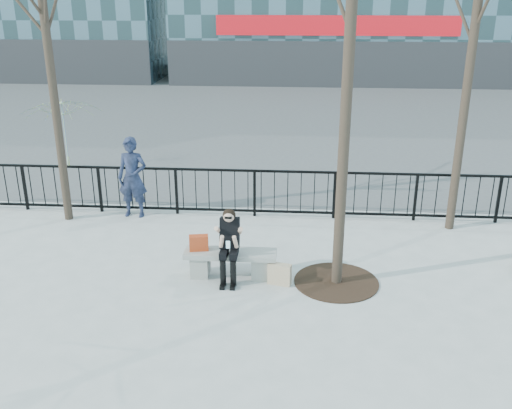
{
  "coord_description": "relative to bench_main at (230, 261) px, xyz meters",
  "views": [
    {
      "loc": [
        1.16,
        -9.17,
        4.84
      ],
      "look_at": [
        0.4,
        0.8,
        1.1
      ],
      "focal_mm": 40.0,
      "sensor_mm": 36.0,
      "label": 1
    }
  ],
  "objects": [
    {
      "name": "tree_grate",
      "position": [
        1.9,
        -0.1,
        -0.29
      ],
      "size": [
        1.5,
        1.5,
        0.02
      ],
      "primitive_type": "cylinder",
      "color": "black",
      "rests_on": "ground"
    },
    {
      "name": "standing_man",
      "position": [
        -2.54,
        2.8,
        0.62
      ],
      "size": [
        0.7,
        0.48,
        1.84
      ],
      "primitive_type": "imported",
      "rotation": [
        0.0,
        0.0,
        -0.06
      ],
      "color": "black",
      "rests_on": "ground"
    },
    {
      "name": "railing",
      "position": [
        0.0,
        3.0,
        0.25
      ],
      "size": [
        14.0,
        0.06,
        1.1
      ],
      "color": "black",
      "rests_on": "ground"
    },
    {
      "name": "street_surface",
      "position": [
        0.0,
        15.0,
        -0.3
      ],
      "size": [
        60.0,
        23.0,
        0.01
      ],
      "primitive_type": "cube",
      "color": "#474747",
      "rests_on": "ground"
    },
    {
      "name": "shopping_bag",
      "position": [
        0.9,
        -0.23,
        -0.11
      ],
      "size": [
        0.43,
        0.24,
        0.38
      ],
      "primitive_type": "cube",
      "rotation": [
        0.0,
        0.0,
        -0.24
      ],
      "color": "beige",
      "rests_on": "ground"
    },
    {
      "name": "ground",
      "position": [
        0.0,
        0.0,
        -0.3
      ],
      "size": [
        120.0,
        120.0,
        0.0
      ],
      "primitive_type": "plane",
      "color": "#989893",
      "rests_on": "ground"
    },
    {
      "name": "handbag",
      "position": [
        -0.57,
        0.02,
        0.33
      ],
      "size": [
        0.36,
        0.22,
        0.28
      ],
      "primitive_type": "cube",
      "rotation": [
        0.0,
        0.0,
        0.19
      ],
      "color": "#B53716",
      "rests_on": "bench_main"
    },
    {
      "name": "seated_woman",
      "position": [
        0.0,
        -0.16,
        0.37
      ],
      "size": [
        0.5,
        0.64,
        1.34
      ],
      "color": "black",
      "rests_on": "ground"
    },
    {
      "name": "bench_main",
      "position": [
        0.0,
        0.0,
        0.0
      ],
      "size": [
        1.65,
        0.46,
        0.49
      ],
      "color": "gray",
      "rests_on": "ground"
    },
    {
      "name": "vendor_umbrella",
      "position": [
        -5.54,
        6.38,
        0.71
      ],
      "size": [
        2.39,
        2.43,
        2.02
      ],
      "primitive_type": "imported",
      "rotation": [
        0.0,
        0.0,
        0.09
      ],
      "color": "#F5FC38",
      "rests_on": "ground"
    }
  ]
}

